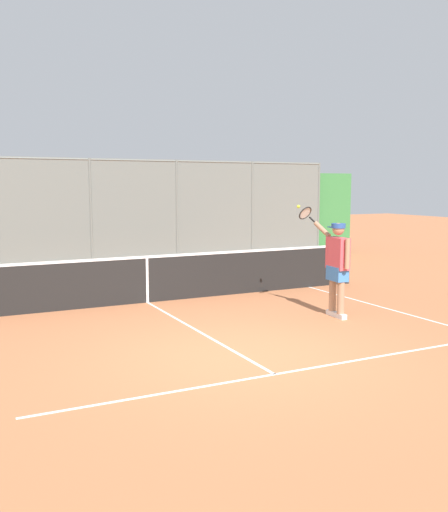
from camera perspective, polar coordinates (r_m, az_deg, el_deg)
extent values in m
plane|color=#B76B42|center=(8.12, 1.72, -9.92)|extent=(60.00, 60.00, 0.00)
cube|color=white|center=(7.37, 5.08, -11.70)|extent=(6.19, 0.05, 0.01)
cube|color=white|center=(9.48, -2.81, -7.39)|extent=(0.05, 4.95, 0.01)
cylinder|color=slate|center=(19.23, 9.43, 4.57)|extent=(0.07, 0.07, 3.10)
cylinder|color=slate|center=(17.87, 2.83, 4.47)|extent=(0.07, 0.07, 3.10)
cylinder|color=slate|center=(16.78, -4.74, 4.28)|extent=(0.07, 0.07, 3.10)
cylinder|color=slate|center=(16.03, -13.17, 3.98)|extent=(0.07, 0.07, 3.10)
cylinder|color=slate|center=(16.02, -13.33, 9.39)|extent=(15.14, 0.05, 0.05)
cube|color=slate|center=(16.03, -13.17, 3.98)|extent=(15.14, 0.02, 3.10)
cube|color=#387A3D|center=(16.67, -13.67, 3.50)|extent=(18.14, 0.90, 2.77)
cube|color=silver|center=(16.00, -12.87, -1.34)|extent=(16.14, 0.18, 0.15)
cylinder|color=#2D2D2D|center=(14.10, 12.28, -0.55)|extent=(0.09, 0.09, 1.07)
cube|color=black|center=(11.66, -7.71, -2.44)|extent=(10.10, 0.02, 0.91)
cube|color=white|center=(11.59, -7.75, -0.10)|extent=(10.10, 0.04, 0.05)
cube|color=white|center=(11.66, -7.71, -2.44)|extent=(0.05, 0.04, 0.91)
cube|color=silver|center=(10.47, 11.57, -5.90)|extent=(0.13, 0.27, 0.09)
cylinder|color=#A87A5B|center=(10.38, 11.63, -3.54)|extent=(0.13, 0.13, 0.79)
cube|color=silver|center=(10.69, 10.77, -5.62)|extent=(0.13, 0.27, 0.09)
cylinder|color=#A87A5B|center=(10.60, 10.83, -3.30)|extent=(0.13, 0.13, 0.79)
cube|color=#3D7AC6|center=(10.44, 11.27, -1.72)|extent=(0.25, 0.43, 0.26)
cube|color=#DB4C56|center=(10.39, 11.32, 0.27)|extent=(0.25, 0.50, 0.57)
cylinder|color=#A87A5B|center=(10.14, 12.24, 0.21)|extent=(0.08, 0.08, 0.52)
cylinder|color=#A87A5B|center=(10.71, 9.81, 2.64)|extent=(0.17, 0.39, 0.29)
sphere|color=#A87A5B|center=(10.35, 11.37, 2.66)|extent=(0.22, 0.22, 0.22)
cylinder|color=#284C93|center=(10.34, 11.38, 2.99)|extent=(0.27, 0.27, 0.08)
cube|color=#284C93|center=(10.45, 11.02, 2.86)|extent=(0.20, 0.21, 0.02)
cylinder|color=black|center=(10.86, 8.85, 3.58)|extent=(0.07, 0.17, 0.13)
torus|color=black|center=(10.98, 8.13, 4.28)|extent=(0.33, 0.24, 0.26)
cylinder|color=silver|center=(10.98, 8.13, 4.28)|extent=(0.27, 0.19, 0.21)
sphere|color=#CCDB33|center=(11.09, 7.46, 4.93)|extent=(0.07, 0.07, 0.07)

